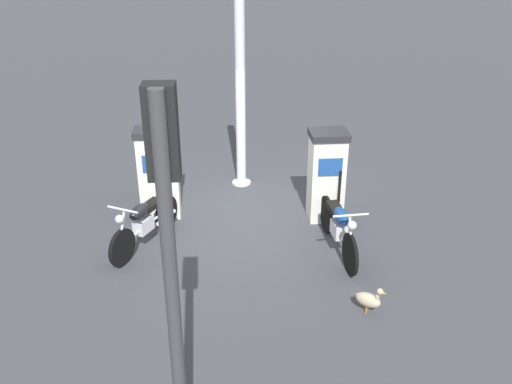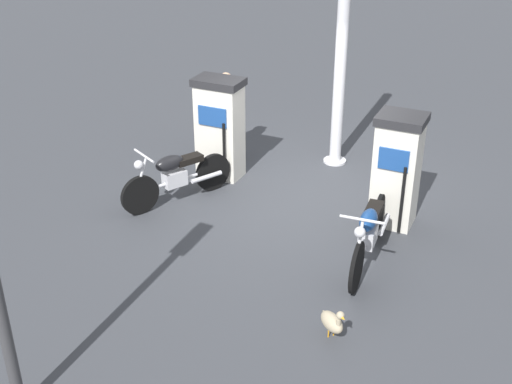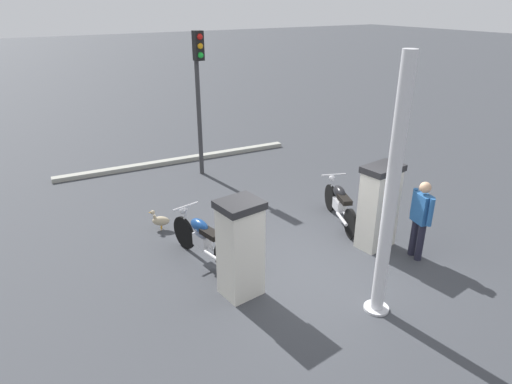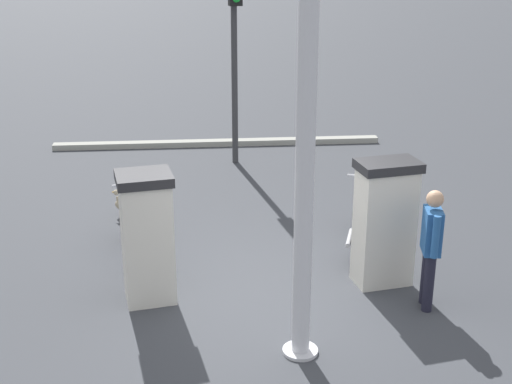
% 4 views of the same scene
% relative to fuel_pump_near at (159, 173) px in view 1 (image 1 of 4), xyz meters
% --- Properties ---
extents(ground_plane, '(120.00, 120.00, 0.00)m').
position_rel_fuel_pump_near_xyz_m(ground_plane, '(-0.00, 1.53, -0.87)').
color(ground_plane, '#383A3F').
extents(fuel_pump_near, '(0.59, 0.84, 1.71)m').
position_rel_fuel_pump_near_xyz_m(fuel_pump_near, '(0.00, 0.00, 0.00)').
color(fuel_pump_near, silver).
rests_on(fuel_pump_near, ground).
extents(fuel_pump_far, '(0.66, 0.73, 1.70)m').
position_rel_fuel_pump_near_xyz_m(fuel_pump_far, '(0.00, 3.07, -0.00)').
color(fuel_pump_far, silver).
rests_on(fuel_pump_far, ground).
extents(motorcycle_near_pump, '(1.83, 0.88, 0.95)m').
position_rel_fuel_pump_near_xyz_m(motorcycle_near_pump, '(1.16, -0.05, -0.41)').
color(motorcycle_near_pump, black).
rests_on(motorcycle_near_pump, ground).
extents(motorcycle_far_pump, '(1.99, 0.60, 0.97)m').
position_rel_fuel_pump_near_xyz_m(motorcycle_far_pump, '(1.23, 3.19, -0.38)').
color(motorcycle_far_pump, black).
rests_on(motorcycle_far_pump, ground).
extents(attendant_person, '(0.58, 0.27, 1.55)m').
position_rel_fuel_pump_near_xyz_m(attendant_person, '(-0.72, -0.35, 0.02)').
color(attendant_person, '#1E1E2D').
rests_on(attendant_person, ground).
extents(wandering_duck, '(0.35, 0.42, 0.45)m').
position_rel_fuel_pump_near_xyz_m(wandering_duck, '(2.85, 3.45, -0.65)').
color(wandering_duck, tan).
rests_on(wandering_duck, ground).
extents(roadside_traffic_light, '(0.39, 0.26, 3.83)m').
position_rel_fuel_pump_near_xyz_m(roadside_traffic_light, '(5.39, 1.29, 1.75)').
color(roadside_traffic_light, '#38383A').
rests_on(roadside_traffic_light, ground).
extents(canopy_support_pole, '(0.40, 0.40, 4.00)m').
position_rel_fuel_pump_near_xyz_m(canopy_support_pole, '(-1.50, 1.42, 1.06)').
color(canopy_support_pole, silver).
rests_on(canopy_support_pole, ground).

